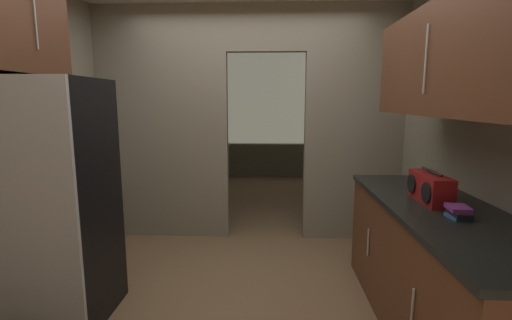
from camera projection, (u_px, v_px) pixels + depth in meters
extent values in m
plane|color=brown|center=(239.00, 300.00, 2.91)|extent=(20.00, 20.00, 0.00)
cube|color=gray|center=(163.00, 125.00, 4.15)|extent=(1.47, 0.12, 2.60)
cube|color=gray|center=(354.00, 125.00, 4.06)|extent=(1.08, 0.12, 2.60)
cube|color=gray|center=(266.00, 28.00, 3.93)|extent=(0.87, 0.12, 0.50)
cube|color=gray|center=(259.00, 114.00, 7.53)|extent=(3.42, 0.10, 2.60)
cube|color=gray|center=(153.00, 118.00, 5.89)|extent=(0.10, 3.46, 2.60)
cube|color=gray|center=(361.00, 118.00, 5.75)|extent=(0.10, 3.46, 2.60)
cube|color=black|center=(49.00, 202.00, 2.59)|extent=(0.79, 0.65, 1.73)
cube|color=#B7BABC|center=(16.00, 217.00, 2.25)|extent=(0.79, 0.03, 1.73)
cube|color=brown|center=(438.00, 276.00, 2.41)|extent=(0.66, 2.09, 0.85)
cube|color=black|center=(443.00, 211.00, 2.34)|extent=(0.70, 2.09, 0.04)
cylinder|color=#B7BABC|center=(412.00, 308.00, 1.97)|extent=(0.01, 0.01, 0.22)
cylinder|color=#B7BABC|center=(368.00, 242.00, 2.87)|extent=(0.01, 0.01, 0.22)
cube|color=brown|center=(456.00, 59.00, 2.19)|extent=(0.34, 1.88, 0.68)
cylinder|color=#B7BABC|center=(426.00, 59.00, 2.20)|extent=(0.01, 0.01, 0.41)
cube|color=brown|center=(9.00, 12.00, 2.47)|extent=(0.34, 0.87, 0.83)
cylinder|color=#B7BABC|center=(35.00, 12.00, 2.46)|extent=(0.01, 0.01, 0.50)
cube|color=maroon|center=(430.00, 188.00, 2.47)|extent=(0.15, 0.42, 0.19)
cylinder|color=#262626|center=(432.00, 171.00, 2.45)|extent=(0.02, 0.29, 0.02)
cylinder|color=black|center=(426.00, 193.00, 2.35)|extent=(0.01, 0.13, 0.13)
cylinder|color=black|center=(411.00, 184.00, 2.59)|extent=(0.01, 0.13, 0.13)
cube|color=#2D609E|center=(458.00, 217.00, 2.13)|extent=(0.12, 0.13, 0.02)
cube|color=black|center=(459.00, 213.00, 2.13)|extent=(0.10, 0.16, 0.03)
cube|color=#8C3893|center=(459.00, 208.00, 2.14)|extent=(0.13, 0.16, 0.03)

